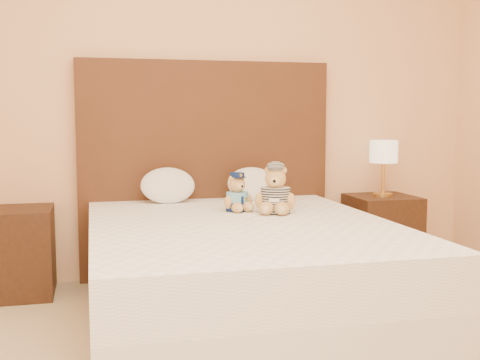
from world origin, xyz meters
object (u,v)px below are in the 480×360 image
nightstand_right (382,234)px  pillow_right (252,182)px  bed (241,272)px  nightstand_left (16,252)px  teddy_prisoner (275,189)px  pillow_left (168,184)px  lamp (384,154)px  teddy_police (237,192)px

nightstand_right → pillow_right: 1.04m
bed → nightstand_right: bearing=32.6°
nightstand_left → nightstand_right: (2.50, 0.00, 0.00)m
teddy_prisoner → pillow_left: teddy_prisoner is taller
nightstand_right → lamp: 0.57m
lamp → teddy_prisoner: lamp is taller
teddy_police → pillow_left: pillow_left is taller
nightstand_left → pillow_left: (0.96, 0.03, 0.40)m
nightstand_left → teddy_police: size_ratio=2.39×
bed → pillow_left: (-0.29, 0.83, 0.40)m
nightstand_right → pillow_right: size_ratio=1.60×
lamp → pillow_left: bearing=178.9°
teddy_police → pillow_right: bearing=47.8°
bed → nightstand_right: (1.25, 0.80, -0.00)m
nightstand_left → teddy_prisoner: teddy_prisoner is taller
nightstand_left → nightstand_right: same height
pillow_right → lamp: bearing=-1.8°
pillow_right → teddy_police: bearing=-115.5°
lamp → pillow_right: size_ratio=1.16×
pillow_left → nightstand_right: bearing=-1.1°
lamp → teddy_police: (-1.18, -0.42, -0.18)m
pillow_right → nightstand_right: bearing=-1.8°
teddy_prisoner → pillow_right: (0.02, 0.58, -0.02)m
nightstand_left → teddy_prisoner: bearing=-20.1°
lamp → pillow_right: lamp is taller
bed → lamp: 1.59m
teddy_police → pillow_left: 0.58m
lamp → teddy_prisoner: size_ratio=1.42×
teddy_police → pillow_right: 0.50m
nightstand_left → teddy_police: bearing=-17.8°
nightstand_left → pillow_left: size_ratio=1.53×
pillow_left → pillow_right: 0.58m
teddy_police → pillow_left: bearing=111.9°
nightstand_left → teddy_police: teddy_police is taller
lamp → pillow_right: bearing=178.2°
bed → teddy_police: size_ratio=8.71×
nightstand_left → nightstand_right: bearing=0.0°
nightstand_left → pillow_left: bearing=1.8°
bed → pillow_left: bearing=109.4°
bed → lamp: size_ratio=5.00×
bed → pillow_right: (0.29, 0.83, 0.40)m
lamp → pillow_left: 1.55m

